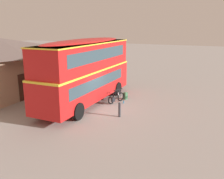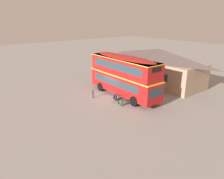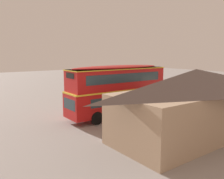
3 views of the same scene
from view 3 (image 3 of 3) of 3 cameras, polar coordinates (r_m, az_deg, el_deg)
name	(u,v)px [view 3 (image 3 of 3)]	position (r m, az deg, el deg)	size (l,w,h in m)	color
ground_plane	(117,112)	(24.20, 1.28, -5.46)	(120.00, 120.00, 0.00)	gray
double_decker_bus	(118,88)	(22.34, 1.33, 0.26)	(10.00, 2.74, 4.79)	black
touring_bicycle	(97,110)	(23.71, -3.60, -4.85)	(1.66, 0.71, 1.04)	black
backpack_on_ground	(85,112)	(23.40, -6.43, -5.24)	(0.38, 0.35, 0.59)	#386642
water_bottle_blue_sports	(93,111)	(24.21, -4.57, -5.23)	(0.07, 0.07, 0.22)	#338CBF
pub_building	(195,102)	(18.13, 19.05, -2.79)	(12.97, 5.61, 4.80)	tan
kerb_bollard	(110,103)	(26.26, -0.42, -3.21)	(0.16, 0.16, 0.97)	#333338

